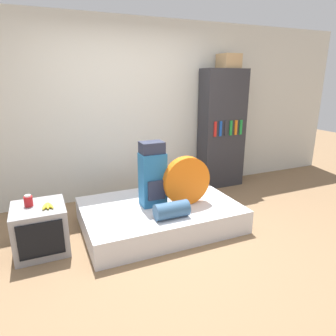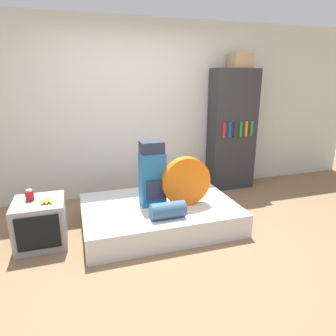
{
  "view_description": "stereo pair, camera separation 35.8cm",
  "coord_description": "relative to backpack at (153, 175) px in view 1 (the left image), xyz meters",
  "views": [
    {
      "loc": [
        -1.23,
        -2.63,
        1.77
      ],
      "look_at": [
        0.15,
        0.52,
        0.73
      ],
      "focal_mm": 32.0,
      "sensor_mm": 36.0,
      "label": 1
    },
    {
      "loc": [
        -0.89,
        -2.75,
        1.77
      ],
      "look_at": [
        0.15,
        0.52,
        0.73
      ],
      "focal_mm": 32.0,
      "sensor_mm": 36.0,
      "label": 2
    }
  ],
  "objects": [
    {
      "name": "banana_bunch",
      "position": [
        -1.19,
        -0.11,
        -0.14
      ],
      "size": [
        0.13,
        0.17,
        0.04
      ],
      "color": "yellow",
      "rests_on": "television"
    },
    {
      "name": "ground_plane",
      "position": [
        0.04,
        -0.54,
        -0.66
      ],
      "size": [
        16.0,
        16.0,
        0.0
      ],
      "primitive_type": "plane",
      "color": "#846647"
    },
    {
      "name": "bed",
      "position": [
        0.07,
        -0.03,
        -0.52
      ],
      "size": [
        1.84,
        1.28,
        0.28
      ],
      "color": "silver",
      "rests_on": "ground_plane"
    },
    {
      "name": "sleeping_roll",
      "position": [
        0.06,
        -0.42,
        -0.28
      ],
      "size": [
        0.39,
        0.18,
        0.18
      ],
      "color": "#33567A",
      "rests_on": "bed"
    },
    {
      "name": "television",
      "position": [
        -1.28,
        -0.05,
        -0.41
      ],
      "size": [
        0.53,
        0.56,
        0.5
      ],
      "color": "#939399",
      "rests_on": "ground_plane"
    },
    {
      "name": "canister",
      "position": [
        -1.36,
        -0.0,
        -0.1
      ],
      "size": [
        0.09,
        0.09,
        0.12
      ],
      "color": "#B2191E",
      "rests_on": "television"
    },
    {
      "name": "bookshelf",
      "position": [
        1.59,
        0.96,
        0.3
      ],
      "size": [
        0.73,
        0.36,
        1.91
      ],
      "color": "#2D2D33",
      "rests_on": "ground_plane"
    },
    {
      "name": "backpack",
      "position": [
        0.0,
        0.0,
        0.0
      ],
      "size": [
        0.3,
        0.25,
        0.78
      ],
      "color": "#23669E",
      "rests_on": "bed"
    },
    {
      "name": "tent_bag",
      "position": [
        0.38,
        -0.14,
        -0.08
      ],
      "size": [
        0.6,
        0.11,
        0.6
      ],
      "color": "orange",
      "rests_on": "bed"
    },
    {
      "name": "cardboard_box",
      "position": [
        1.67,
        0.99,
        1.36
      ],
      "size": [
        0.3,
        0.3,
        0.22
      ],
      "color": "tan",
      "rests_on": "bookshelf"
    },
    {
      "name": "wall_back",
      "position": [
        0.04,
        1.19,
        0.64
      ],
      "size": [
        8.0,
        0.05,
        2.6
      ],
      "color": "silver",
      "rests_on": "ground_plane"
    }
  ]
}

